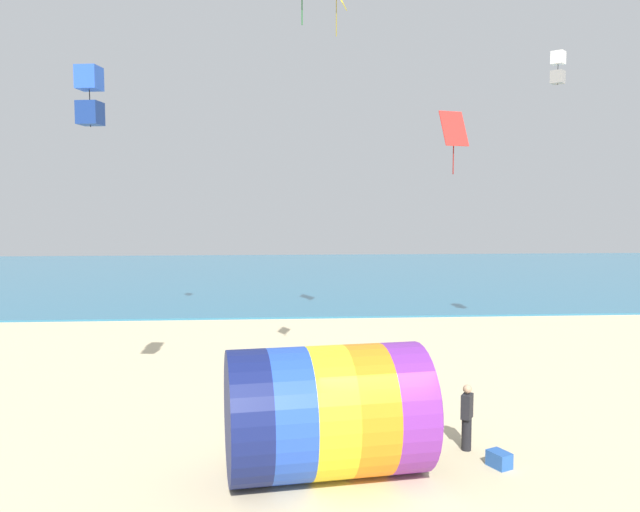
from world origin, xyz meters
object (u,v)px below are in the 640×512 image
kite_white_box (558,67)px  cooler_box (499,459)px  giant_inflatable_tube (327,411)px  kite_blue_box (90,96)px  kite_handler (467,417)px  kite_red_diamond (454,130)px

kite_white_box → cooler_box: size_ratio=2.51×
giant_inflatable_tube → kite_blue_box: 10.27m
kite_handler → cooler_box: (0.46, -1.02, -0.65)m
giant_inflatable_tube → cooler_box: giant_inflatable_tube is taller
kite_handler → giant_inflatable_tube: bearing=-161.5°
kite_blue_box → kite_white_box: (15.78, 6.82, 2.40)m
kite_handler → cooler_box: kite_handler is taller
kite_red_diamond → kite_white_box: kite_white_box is taller
giant_inflatable_tube → cooler_box: 4.17m
kite_handler → kite_white_box: 15.38m
kite_blue_box → kite_white_box: bearing=23.4°
giant_inflatable_tube → kite_red_diamond: 8.22m
giant_inflatable_tube → kite_red_diamond: kite_red_diamond is taller
giant_inflatable_tube → kite_handler: giant_inflatable_tube is taller
giant_inflatable_tube → kite_handler: (3.51, 1.17, -0.62)m
kite_red_diamond → kite_white_box: bearing=50.0°
kite_blue_box → cooler_box: (9.99, -3.61, -8.68)m
giant_inflatable_tube → kite_red_diamond: bearing=42.2°
giant_inflatable_tube → kite_handler: 3.75m
giant_inflatable_tube → kite_red_diamond: size_ratio=2.75×
kite_blue_box → kite_white_box: size_ratio=1.25×
kite_white_box → kite_blue_box: bearing=-156.6°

